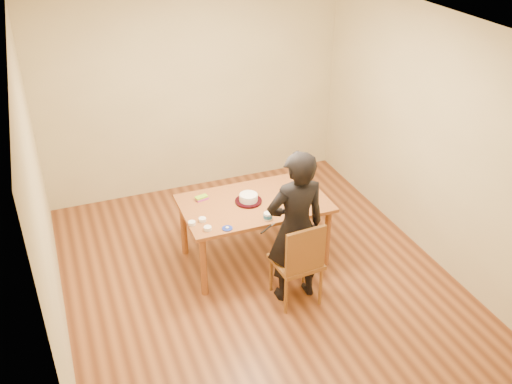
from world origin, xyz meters
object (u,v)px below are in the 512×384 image
object	(u,v)px
dining_table	(254,203)
cake	(248,198)
dining_chair	(296,262)
person	(296,228)
cake_plate	(249,201)

from	to	relation	value
dining_table	cake	world-z (taller)	cake
dining_chair	person	bearing A→B (deg)	86.16
dining_table	dining_chair	bearing A→B (deg)	-78.84
dining_table	cake_plate	xyz separation A→B (m)	(-0.06, 0.02, 0.03)
dining_chair	cake	bearing A→B (deg)	100.90
cake	person	bearing A→B (deg)	-74.42
person	dining_table	bearing A→B (deg)	-76.94
dining_chair	dining_table	bearing A→B (deg)	97.11
dining_chair	cake_plate	bearing A→B (deg)	100.90
cake_plate	person	xyz separation A→B (m)	(0.21, -0.75, 0.07)
cake	cake_plate	bearing A→B (deg)	0.00
cake_plate	cake	size ratio (longest dim) A/B	1.45
dining_table	person	size ratio (longest dim) A/B	0.95
dining_chair	cake_plate	xyz separation A→B (m)	(-0.21, 0.80, 0.31)
dining_chair	person	xyz separation A→B (m)	(0.00, 0.04, 0.38)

